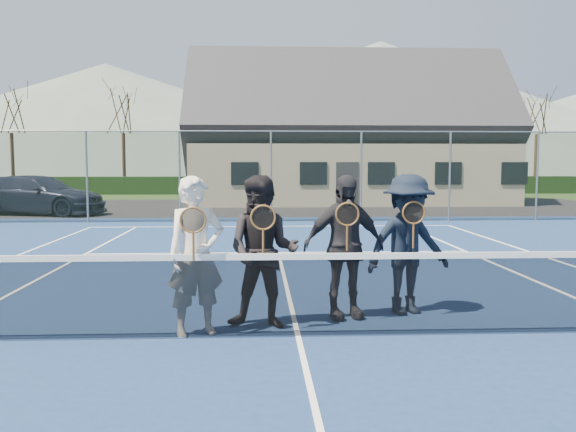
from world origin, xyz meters
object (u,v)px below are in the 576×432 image
object	(u,v)px
car_c	(40,195)
clubhouse	(346,122)
tennis_net	(298,291)
player_c	(344,247)
player_a	(196,256)
player_b	(263,252)
player_d	(408,244)

from	to	relation	value
car_c	clubhouse	world-z (taller)	clubhouse
tennis_net	player_c	size ratio (longest dim) A/B	6.49
player_c	player_a	bearing A→B (deg)	-159.52
player_c	clubhouse	bearing A→B (deg)	81.71
player_b	tennis_net	bearing A→B (deg)	-48.71
player_a	player_c	world-z (taller)	same
player_b	player_c	xyz separation A→B (m)	(1.01, 0.39, 0.00)
player_a	player_b	world-z (taller)	same
tennis_net	player_b	size ratio (longest dim) A/B	6.49
player_a	player_b	xyz separation A→B (m)	(0.76, 0.27, -0.00)
car_c	player_a	distance (m)	18.29
player_d	tennis_net	bearing A→B (deg)	-145.63
player_a	player_b	distance (m)	0.80
player_a	player_c	size ratio (longest dim) A/B	1.00
player_a	player_c	bearing A→B (deg)	20.48
car_c	player_b	size ratio (longest dim) A/B	2.85
tennis_net	player_b	distance (m)	0.70
clubhouse	player_b	size ratio (longest dim) A/B	8.67
player_b	player_c	distance (m)	1.09
car_c	player_a	size ratio (longest dim) A/B	2.85
player_a	player_d	xyz separation A→B (m)	(2.62, 0.84, -0.00)
tennis_net	clubhouse	bearing A→B (deg)	80.54
car_c	player_c	bearing A→B (deg)	-132.82
car_c	clubhouse	distance (m)	14.94
car_c	player_b	bearing A→B (deg)	-136.16
tennis_net	player_d	world-z (taller)	player_d
player_b	player_c	bearing A→B (deg)	21.09
car_c	tennis_net	distance (m)	18.94
clubhouse	player_a	bearing A→B (deg)	-102.18
player_c	car_c	bearing A→B (deg)	120.25
player_a	player_d	world-z (taller)	same
player_c	player_d	xyz separation A→B (m)	(0.85, 0.18, -0.00)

